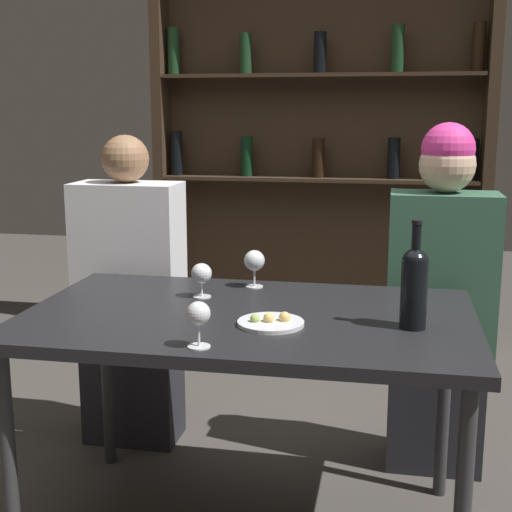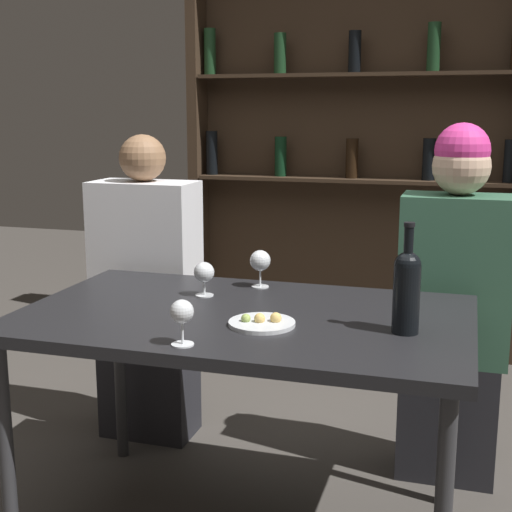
{
  "view_description": "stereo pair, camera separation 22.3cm",
  "coord_description": "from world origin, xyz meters",
  "px_view_note": "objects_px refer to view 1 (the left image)",
  "views": [
    {
      "loc": [
        0.42,
        -2.03,
        1.33
      ],
      "look_at": [
        0.0,
        0.12,
        0.88
      ],
      "focal_mm": 50.0,
      "sensor_mm": 36.0,
      "label": 1
    },
    {
      "loc": [
        0.63,
        -1.97,
        1.33
      ],
      "look_at": [
        0.0,
        0.12,
        0.88
      ],
      "focal_mm": 50.0,
      "sensor_mm": 36.0,
      "label": 2
    }
  ],
  "objects_px": {
    "wine_glass_0": "(202,275)",
    "seated_person_right": "(440,306)",
    "wine_glass_2": "(254,262)",
    "food_plate_0": "(271,322)",
    "seated_person_left": "(130,302)",
    "wine_bottle": "(414,284)",
    "wine_glass_1": "(198,315)"
  },
  "relations": [
    {
      "from": "food_plate_0",
      "to": "seated_person_left",
      "type": "height_order",
      "value": "seated_person_left"
    },
    {
      "from": "wine_glass_1",
      "to": "seated_person_left",
      "type": "xyz_separation_m",
      "value": [
        -0.54,
        0.91,
        -0.24
      ]
    },
    {
      "from": "wine_glass_2",
      "to": "seated_person_left",
      "type": "height_order",
      "value": "seated_person_left"
    },
    {
      "from": "wine_bottle",
      "to": "wine_glass_2",
      "type": "bearing_deg",
      "value": 144.43
    },
    {
      "from": "wine_glass_1",
      "to": "wine_glass_0",
      "type": "bearing_deg",
      "value": 104.33
    },
    {
      "from": "wine_glass_0",
      "to": "food_plate_0",
      "type": "distance_m",
      "value": 0.38
    },
    {
      "from": "wine_glass_0",
      "to": "seated_person_right",
      "type": "distance_m",
      "value": 0.91
    },
    {
      "from": "wine_glass_2",
      "to": "wine_glass_1",
      "type": "bearing_deg",
      "value": -91.62
    },
    {
      "from": "food_plate_0",
      "to": "seated_person_right",
      "type": "distance_m",
      "value": 0.86
    },
    {
      "from": "wine_glass_2",
      "to": "seated_person_right",
      "type": "xyz_separation_m",
      "value": [
        0.64,
        0.26,
        -0.19
      ]
    },
    {
      "from": "wine_glass_0",
      "to": "seated_person_right",
      "type": "height_order",
      "value": "seated_person_right"
    },
    {
      "from": "food_plate_0",
      "to": "seated_person_left",
      "type": "relative_size",
      "value": 0.15
    },
    {
      "from": "wine_glass_2",
      "to": "seated_person_right",
      "type": "height_order",
      "value": "seated_person_right"
    },
    {
      "from": "wine_glass_2",
      "to": "seated_person_left",
      "type": "bearing_deg",
      "value": 155.15
    },
    {
      "from": "wine_glass_2",
      "to": "food_plate_0",
      "type": "bearing_deg",
      "value": -72.86
    },
    {
      "from": "wine_glass_1",
      "to": "seated_person_right",
      "type": "relative_size",
      "value": 0.09
    },
    {
      "from": "wine_glass_1",
      "to": "wine_glass_2",
      "type": "height_order",
      "value": "wine_glass_2"
    },
    {
      "from": "wine_bottle",
      "to": "seated_person_right",
      "type": "relative_size",
      "value": 0.24
    },
    {
      "from": "wine_glass_1",
      "to": "seated_person_right",
      "type": "bearing_deg",
      "value": 53.94
    },
    {
      "from": "wine_glass_1",
      "to": "food_plate_0",
      "type": "xyz_separation_m",
      "value": [
        0.15,
        0.23,
        -0.08
      ]
    },
    {
      "from": "seated_person_right",
      "to": "wine_glass_2",
      "type": "bearing_deg",
      "value": -158.23
    },
    {
      "from": "wine_bottle",
      "to": "wine_glass_2",
      "type": "distance_m",
      "value": 0.65
    },
    {
      "from": "wine_glass_1",
      "to": "seated_person_left",
      "type": "height_order",
      "value": "seated_person_left"
    },
    {
      "from": "seated_person_right",
      "to": "wine_glass_0",
      "type": "bearing_deg",
      "value": -151.73
    },
    {
      "from": "wine_glass_1",
      "to": "food_plate_0",
      "type": "bearing_deg",
      "value": 56.45
    },
    {
      "from": "wine_glass_1",
      "to": "wine_glass_2",
      "type": "relative_size",
      "value": 0.94
    },
    {
      "from": "food_plate_0",
      "to": "wine_glass_0",
      "type": "bearing_deg",
      "value": 136.48
    },
    {
      "from": "seated_person_left",
      "to": "wine_glass_1",
      "type": "bearing_deg",
      "value": -59.46
    },
    {
      "from": "seated_person_left",
      "to": "seated_person_right",
      "type": "xyz_separation_m",
      "value": [
        1.2,
        0.0,
        0.05
      ]
    },
    {
      "from": "wine_glass_0",
      "to": "wine_bottle",
      "type": "bearing_deg",
      "value": -17.48
    },
    {
      "from": "wine_glass_0",
      "to": "seated_person_right",
      "type": "bearing_deg",
      "value": 28.27
    },
    {
      "from": "wine_bottle",
      "to": "food_plate_0",
      "type": "bearing_deg",
      "value": -172.86
    }
  ]
}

